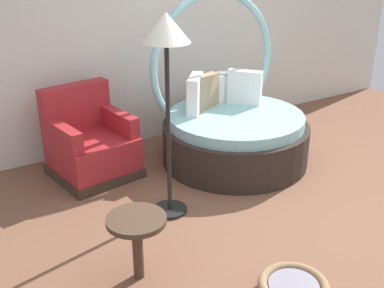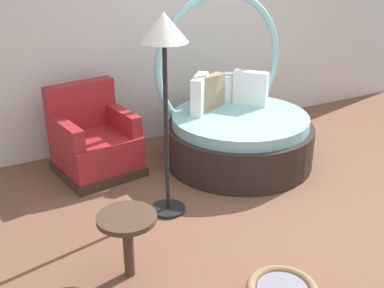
{
  "view_description": "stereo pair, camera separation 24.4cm",
  "coord_description": "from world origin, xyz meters",
  "px_view_note": "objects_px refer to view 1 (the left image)",
  "views": [
    {
      "loc": [
        -2.63,
        -2.69,
        2.37
      ],
      "look_at": [
        -0.47,
        0.86,
        0.55
      ],
      "focal_mm": 44.6,
      "sensor_mm": 36.0,
      "label": 1
    },
    {
      "loc": [
        -2.42,
        -2.81,
        2.37
      ],
      "look_at": [
        -0.47,
        0.86,
        0.55
      ],
      "focal_mm": 44.6,
      "sensor_mm": 36.0,
      "label": 2
    }
  ],
  "objects_px": {
    "round_daybed": "(232,127)",
    "floor_lamp": "(167,48)",
    "red_armchair": "(90,145)",
    "side_table": "(137,229)"
  },
  "relations": [
    {
      "from": "round_daybed",
      "to": "floor_lamp",
      "type": "distance_m",
      "value": 1.75
    },
    {
      "from": "red_armchair",
      "to": "floor_lamp",
      "type": "relative_size",
      "value": 0.52
    },
    {
      "from": "round_daybed",
      "to": "red_armchair",
      "type": "height_order",
      "value": "round_daybed"
    },
    {
      "from": "round_daybed",
      "to": "floor_lamp",
      "type": "height_order",
      "value": "round_daybed"
    },
    {
      "from": "round_daybed",
      "to": "side_table",
      "type": "bearing_deg",
      "value": -143.39
    },
    {
      "from": "round_daybed",
      "to": "side_table",
      "type": "xyz_separation_m",
      "value": [
        -1.81,
        -1.35,
        0.04
      ]
    },
    {
      "from": "red_armchair",
      "to": "round_daybed",
      "type": "bearing_deg",
      "value": -17.46
    },
    {
      "from": "side_table",
      "to": "floor_lamp",
      "type": "height_order",
      "value": "floor_lamp"
    },
    {
      "from": "side_table",
      "to": "floor_lamp",
      "type": "relative_size",
      "value": 0.29
    },
    {
      "from": "side_table",
      "to": "round_daybed",
      "type": "bearing_deg",
      "value": 36.61
    }
  ]
}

